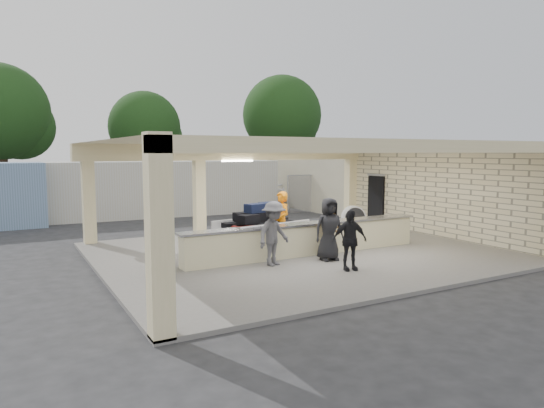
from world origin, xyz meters
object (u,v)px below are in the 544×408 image
luggage_cart (260,226)px  passenger_b (350,240)px  passenger_c (274,234)px  car_white_a (297,193)px  passenger_a (333,230)px  drum_fan (353,218)px  passenger_d (329,229)px  baggage_handler (281,222)px  container_white (155,188)px  car_dark (242,192)px  car_white_b (355,188)px  baggage_counter (308,239)px

luggage_cart → passenger_b: size_ratio=1.76×
passenger_c → car_white_a: (9.29, 13.60, -0.28)m
luggage_cart → passenger_a: size_ratio=1.80×
drum_fan → passenger_d: 5.27m
luggage_cart → passenger_a: passenger_a is taller
baggage_handler → drum_fan: bearing=112.0°
baggage_handler → passenger_c: size_ratio=1.07×
luggage_cart → container_white: container_white is taller
car_dark → container_white: size_ratio=0.36×
car_white_b → container_white: (-14.61, -2.14, 0.65)m
passenger_a → container_white: size_ratio=0.12×
baggage_counter → passenger_d: 1.04m
baggage_counter → container_white: bearing=96.0°
drum_fan → car_white_a: (3.76, 10.16, 0.06)m
drum_fan → car_white_b: bearing=68.4°
container_white → passenger_d: bearing=-81.1°
luggage_cart → passenger_c: passenger_c is taller
baggage_handler → container_white: bearing=-177.2°
car_white_a → passenger_a: bearing=172.0°
baggage_counter → passenger_c: passenger_c is taller
passenger_d → car_white_a: bearing=70.8°
drum_fan → passenger_d: size_ratio=0.56×
passenger_c → passenger_d: 1.73m
passenger_b → car_white_b: (13.44, 16.44, -0.18)m
passenger_d → passenger_c: bearing=-177.0°
baggage_handler → passenger_b: (0.35, -2.98, -0.14)m
drum_fan → baggage_handler: (-4.39, -1.89, 0.40)m
baggage_counter → car_white_a: (7.68, 12.85, 0.12)m
car_dark → baggage_handler: bearing=-169.1°
drum_fan → container_white: size_ratio=0.08×
passenger_a → passenger_b: 1.81m
baggage_counter → passenger_c: 1.81m
container_white → passenger_a: bearing=-78.8°
baggage_counter → car_white_b: 19.52m
drum_fan → passenger_c: passenger_c is taller
passenger_a → car_dark: passenger_a is taller
baggage_handler → car_white_b: (13.79, 13.46, -0.32)m
baggage_counter → baggage_handler: (-0.46, 0.80, 0.46)m
baggage_counter → passenger_b: (-0.11, -2.18, 0.32)m
passenger_a → passenger_b: (-0.68, -1.68, 0.02)m
car_dark → container_white: 6.88m
passenger_b → car_white_a: passenger_b is taller
container_white → car_dark: bearing=27.3°
car_white_a → passenger_d: bearing=171.3°
car_white_b → car_dark: bearing=91.0°
car_white_b → baggage_handler: bearing=140.1°
passenger_b → car_white_a: bearing=78.9°
car_dark → baggage_counter: bearing=-166.5°
passenger_b → passenger_d: bearing=95.8°
car_white_a → car_dark: (-2.74, 2.11, 0.06)m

